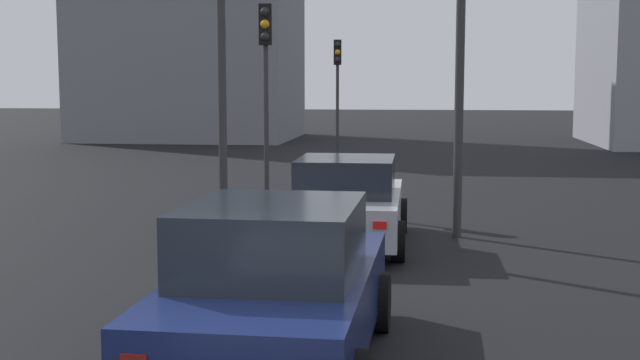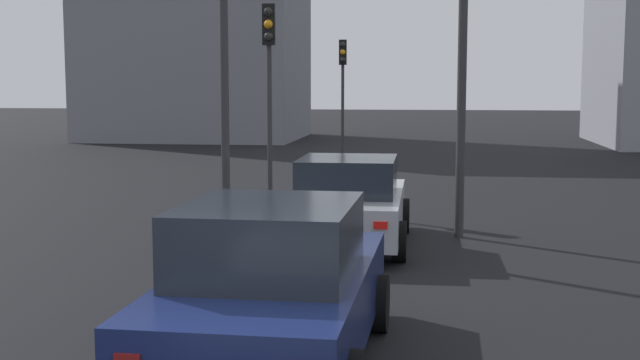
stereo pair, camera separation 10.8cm
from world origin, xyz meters
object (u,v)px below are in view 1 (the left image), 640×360
car_navy_second (277,290)px  traffic_light_near_right (338,74)px  car_silver_lead (347,203)px  traffic_light_near_left (266,62)px

car_navy_second → traffic_light_near_right: traffic_light_near_right is taller
car_silver_lead → car_navy_second: bearing=178.5°
traffic_light_near_right → car_silver_lead: bearing=0.9°
car_navy_second → traffic_light_near_right: bearing=5.6°
traffic_light_near_left → traffic_light_near_right: size_ratio=1.05×
car_navy_second → traffic_light_near_left: 11.17m
car_navy_second → traffic_light_near_right: 22.64m
car_silver_lead → traffic_light_near_right: size_ratio=0.96×
car_silver_lead → traffic_light_near_right: 16.51m
car_silver_lead → traffic_light_near_left: bearing=26.0°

